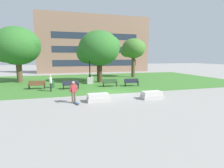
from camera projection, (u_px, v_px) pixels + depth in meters
ground_plane at (115, 94)px, 16.99m from camera, size 140.00×140.00×0.00m
grass_lawn at (96, 80)px, 26.50m from camera, size 40.00×20.00×0.02m
concrete_block_center at (98, 98)px, 14.02m from camera, size 1.80×0.90×0.64m
concrete_block_left at (152, 95)px, 14.97m from camera, size 1.80×0.90×0.64m
person_skateboarder at (73, 91)px, 13.45m from camera, size 0.78×0.69×1.71m
skateboard at (76, 103)px, 13.27m from camera, size 0.52×1.03×0.14m
park_bench_near_left at (110, 82)px, 21.01m from camera, size 1.81×0.58×0.90m
park_bench_near_right at (71, 84)px, 19.47m from camera, size 1.84×0.71×0.90m
park_bench_far_left at (132, 82)px, 21.33m from camera, size 1.84×0.70×0.90m
park_bench_far_right at (37, 84)px, 19.39m from camera, size 1.83×0.63×0.90m
lamp_post_right at (90, 76)px, 23.19m from camera, size 1.32×0.80×5.26m
tree_far_left at (99, 49)px, 24.13m from camera, size 5.94×5.65×7.12m
tree_near_right at (17, 46)px, 23.81m from camera, size 6.39×6.08×7.60m
tree_near_left at (133, 49)px, 30.29m from camera, size 4.21×4.01×6.71m
trash_bin at (52, 84)px, 20.12m from camera, size 0.49×0.49×0.96m
person_bystander_near_lawn at (51, 82)px, 17.96m from camera, size 0.29×0.63×1.71m
building_facade_distant at (96, 44)px, 40.04m from camera, size 25.97×1.03×13.06m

